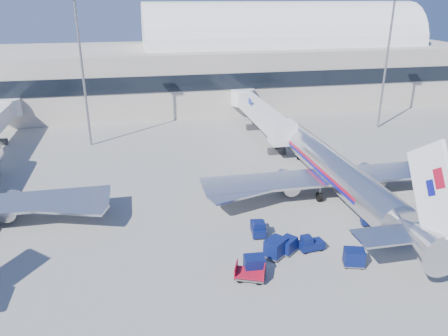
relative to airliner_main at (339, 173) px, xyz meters
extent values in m
plane|color=gray|center=(-10.00, -4.51, -2.93)|extent=(260.00, 260.00, 0.00)
cube|color=#B2AA9E|center=(-35.00, 51.49, 3.07)|extent=(170.00, 28.00, 12.00)
cube|color=black|center=(-35.00, 37.54, 4.07)|extent=(170.00, 0.40, 3.00)
cylinder|color=white|center=(10.00, 51.49, 9.07)|extent=(60.00, 18.00, 18.00)
cylinder|color=silver|center=(0.00, 1.49, -0.03)|extent=(3.80, 28.00, 3.80)
sphere|color=silver|center=(0.00, 15.49, -0.03)|extent=(3.72, 3.72, 3.72)
cone|color=silver|center=(0.00, -15.51, 0.37)|extent=(3.80, 6.00, 3.80)
cube|color=#A60C24|center=(0.00, 2.49, 0.22)|extent=(3.85, 20.16, 0.32)
cube|color=navy|center=(0.00, 2.49, -0.15)|extent=(3.85, 20.16, 0.32)
cube|color=white|center=(0.00, -16.01, 4.77)|extent=(0.35, 7.79, 8.74)
cube|color=silver|center=(0.00, -15.01, 0.57)|extent=(11.00, 3.00, 0.18)
cube|color=silver|center=(0.00, 0.49, -0.63)|extent=(32.00, 5.00, 0.28)
cylinder|color=#B7B7BC|center=(-5.50, 1.99, -1.58)|extent=(2.10, 3.80, 2.10)
cylinder|color=#B7B7BC|center=(5.50, 1.99, -1.58)|extent=(2.10, 3.80, 2.10)
cylinder|color=black|center=(0.00, 12.49, -2.48)|extent=(0.40, 0.90, 0.90)
cylinder|color=#B7B7BC|center=(-36.50, 1.99, -1.58)|extent=(2.10, 3.80, 2.10)
cube|color=silver|center=(-2.40, 25.49, 1.07)|extent=(2.70, 24.00, 2.70)
cube|color=silver|center=(-2.40, 13.29, 1.07)|extent=(3.40, 3.20, 3.20)
cylinder|color=silver|center=(-2.40, 36.99, 1.07)|extent=(4.40, 4.40, 3.00)
cube|color=#2D2D30|center=(-2.40, 15.49, -1.13)|extent=(0.50, 0.50, 3.00)
cube|color=#2D2D30|center=(-2.40, 15.49, -2.48)|extent=(2.60, 1.00, 0.90)
cube|color=#2D2D30|center=(-2.40, 28.49, -1.13)|extent=(0.50, 0.50, 3.00)
cube|color=#2D2D30|center=(-2.40, 28.49, -2.48)|extent=(2.60, 1.00, 0.90)
cube|color=navy|center=(-4.00, 25.49, 2.87)|extent=(0.12, 1.40, 0.90)
cylinder|color=silver|center=(-44.40, 36.99, 1.07)|extent=(4.40, 4.40, 3.00)
cylinder|color=slate|center=(-30.00, 25.49, 8.07)|extent=(0.36, 0.36, 22.00)
cylinder|color=slate|center=(20.00, 25.49, 8.07)|extent=(0.36, 0.36, 22.00)
cube|color=#9E9E96|center=(8.00, -2.51, -2.48)|extent=(3.00, 0.55, 0.90)
cube|color=#9E9E96|center=(11.30, -2.51, -2.48)|extent=(3.00, 0.55, 0.90)
cube|color=#091244|center=(-7.52, -10.60, -2.38)|extent=(2.42, 1.40, 0.75)
cube|color=#091244|center=(-8.02, -10.65, -1.78)|extent=(1.01, 1.09, 0.70)
cylinder|color=black|center=(-6.77, -10.06, -2.65)|extent=(0.58, 0.28, 0.56)
cube|color=#091244|center=(0.51, -7.42, -2.37)|extent=(2.58, 1.84, 0.76)
cube|color=#091244|center=(0.03, -7.26, -1.76)|extent=(1.19, 1.25, 0.71)
cylinder|color=black|center=(1.43, -7.24, -2.64)|extent=(0.61, 0.39, 0.57)
cube|color=#091244|center=(-11.59, -6.78, -2.32)|extent=(1.60, 2.70, 0.83)
cube|color=#091244|center=(-11.66, -7.33, -1.65)|extent=(1.23, 1.14, 0.78)
cylinder|color=black|center=(-11.97, -5.84, -2.62)|extent=(0.32, 0.65, 0.62)
cube|color=#091244|center=(-9.84, -10.58, -2.07)|extent=(2.05, 2.00, 1.30)
cube|color=slate|center=(-9.84, -10.58, -2.73)|extent=(2.14, 2.09, 0.09)
cylinder|color=black|center=(-9.67, -9.80, -2.75)|extent=(0.37, 0.34, 0.36)
cube|color=#091244|center=(-11.12, -10.97, -1.93)|extent=(2.40, 2.34, 1.53)
cube|color=slate|center=(-11.12, -10.97, -2.69)|extent=(2.52, 2.45, 0.11)
cylinder|color=black|center=(-10.92, -10.05, -2.72)|extent=(0.43, 0.40, 0.42)
cube|color=#091244|center=(-13.68, -13.00, -2.03)|extent=(1.77, 1.41, 1.37)
cube|color=slate|center=(-13.68, -13.00, -2.72)|extent=(1.87, 1.47, 0.09)
cylinder|color=black|center=(-12.99, -12.51, -2.74)|extent=(0.39, 0.17, 0.38)
cube|color=#091244|center=(-4.84, -13.74, -2.02)|extent=(2.03, 1.77, 1.38)
cube|color=slate|center=(-4.84, -13.74, -2.72)|extent=(2.13, 1.84, 0.10)
cylinder|color=black|center=(-4.06, -13.43, -2.74)|extent=(0.41, 0.26, 0.38)
cube|color=slate|center=(7.06, -10.52, -2.70)|extent=(2.07, 1.65, 0.10)
cube|color=slate|center=(-14.28, -13.85, -2.53)|extent=(2.93, 2.49, 0.14)
cube|color=maroon|center=(-14.28, -13.85, -2.31)|extent=(2.95, 2.54, 0.09)
cylinder|color=black|center=(-13.32, -13.57, -2.70)|extent=(0.49, 0.33, 0.45)
camera|label=1|loc=(-22.57, -43.36, 19.28)|focal=35.00mm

